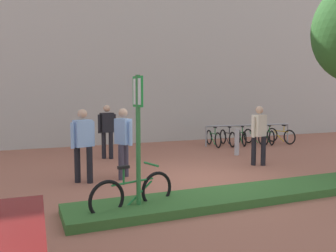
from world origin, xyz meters
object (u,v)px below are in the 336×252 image
object	(u,v)px
person_shirt_blue	(83,141)
parking_sign_post	(138,124)
person_casual_tan	(123,138)
person_suited_dark	(107,128)
bollard_steel	(237,142)
bike_at_sign	(133,193)
bike_rack_cluster	(248,136)
person_shirt_white	(259,132)

from	to	relation	value
person_shirt_blue	parking_sign_post	bearing A→B (deg)	-77.67
person_casual_tan	person_suited_dark	world-z (taller)	same
person_suited_dark	parking_sign_post	bearing A→B (deg)	-96.92
parking_sign_post	bollard_steel	world-z (taller)	parking_sign_post
parking_sign_post	bike_at_sign	xyz separation A→B (m)	(-0.08, 0.06, -1.21)
person_shirt_blue	person_suited_dark	size ratio (longest dim) A/B	1.00
bike_rack_cluster	bollard_steel	distance (m)	2.66
bike_rack_cluster	person_shirt_white	xyz separation A→B (m)	(-2.20, -3.61, 0.64)
person_shirt_blue	person_suited_dark	distance (m)	3.07
person_shirt_white	person_suited_dark	distance (m)	4.68
bike_at_sign	person_shirt_blue	xyz separation A→B (m)	(-0.46, 2.45, 0.63)
bike_at_sign	bike_rack_cluster	size ratio (longest dim) A/B	0.44
parking_sign_post	bollard_steel	xyz separation A→B (m)	(4.84, 4.29, -1.11)
bike_at_sign	person_shirt_blue	size ratio (longest dim) A/B	0.95
person_shirt_blue	bike_rack_cluster	bearing A→B (deg)	27.32
person_shirt_white	person_casual_tan	bearing A→B (deg)	-179.59
bike_rack_cluster	person_shirt_white	size ratio (longest dim) A/B	2.17
bollard_steel	person_shirt_white	distance (m)	1.80
parking_sign_post	person_suited_dark	bearing A→B (deg)	83.08
bike_rack_cluster	person_shirt_white	world-z (taller)	person_shirt_white
bollard_steel	bike_at_sign	bearing A→B (deg)	-139.26
person_shirt_blue	person_suited_dark	world-z (taller)	same
parking_sign_post	person_casual_tan	distance (m)	2.68
bollard_steel	person_shirt_blue	size ratio (longest dim) A/B	0.52
person_casual_tan	person_shirt_blue	size ratio (longest dim) A/B	1.00
parking_sign_post	bollard_steel	size ratio (longest dim) A/B	2.65
bike_at_sign	person_casual_tan	size ratio (longest dim) A/B	0.95
person_casual_tan	person_shirt_white	xyz separation A→B (m)	(4.03, 0.03, 0.00)
bike_at_sign	person_shirt_white	world-z (taller)	person_shirt_white
person_shirt_white	bike_at_sign	bearing A→B (deg)	-150.66
bollard_steel	person_shirt_white	bearing A→B (deg)	-102.53
person_shirt_white	person_suited_dark	xyz separation A→B (m)	(-3.81, 2.72, 0.00)
person_shirt_blue	person_casual_tan	bearing A→B (deg)	4.64
bike_rack_cluster	person_casual_tan	distance (m)	7.24
bike_at_sign	person_shirt_white	distance (m)	5.25
bike_rack_cluster	person_suited_dark	size ratio (longest dim) A/B	2.17
person_shirt_blue	bike_at_sign	bearing A→B (deg)	-79.26
person_shirt_white	person_shirt_blue	bearing A→B (deg)	-178.76
bike_rack_cluster	person_casual_tan	world-z (taller)	person_casual_tan
person_casual_tan	person_shirt_blue	bearing A→B (deg)	-175.36
bollard_steel	person_casual_tan	xyz separation A→B (m)	(-4.40, -1.71, 0.53)
bike_rack_cluster	person_shirt_blue	bearing A→B (deg)	-152.68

